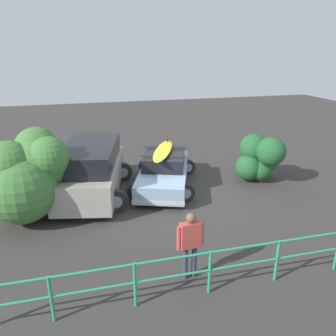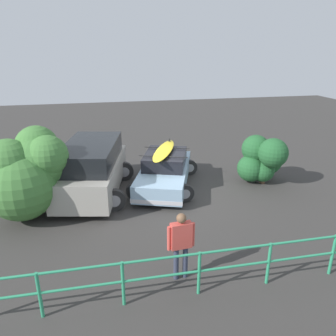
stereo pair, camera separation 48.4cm
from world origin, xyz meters
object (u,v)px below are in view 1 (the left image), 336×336
suv_car (91,169)px  bush_near_right (28,173)px  bush_near_left (260,158)px  person_bystander (190,240)px  sedan_car (164,170)px

suv_car → bush_near_right: bearing=36.6°
bush_near_right → bush_near_left: bearing=-172.5°
suv_car → bush_near_left: bearing=177.4°
suv_car → person_bystander: suv_car is taller
suv_car → bush_near_left: 6.49m
suv_car → bush_near_right: size_ratio=1.68×
bush_near_left → bush_near_right: bush_near_right is taller
sedan_car → bush_near_left: bearing=173.0°
bush_near_left → bush_near_right: 8.43m
person_bystander → bush_near_right: bearing=-45.3°
sedan_car → suv_car: suv_car is taller
suv_car → person_bystander: 5.58m
sedan_car → person_bystander: (0.75, 5.40, 0.38)m
sedan_car → bush_near_right: size_ratio=1.61×
person_bystander → bush_near_right: 5.44m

